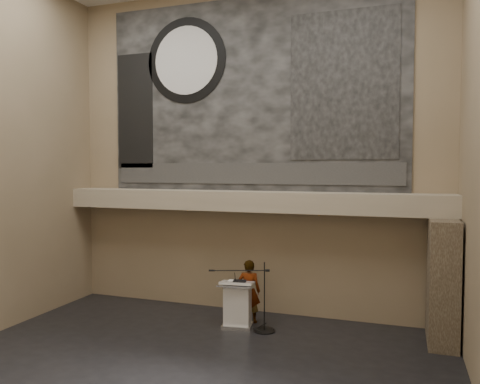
% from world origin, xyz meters
% --- Properties ---
extents(floor, '(10.00, 10.00, 0.00)m').
position_xyz_m(floor, '(0.00, 0.00, 0.00)').
color(floor, black).
rests_on(floor, ground).
extents(wall_back, '(10.00, 0.02, 8.50)m').
position_xyz_m(wall_back, '(0.00, 4.00, 4.25)').
color(wall_back, '#7C6A4E').
rests_on(wall_back, floor).
extents(wall_front, '(10.00, 0.02, 8.50)m').
position_xyz_m(wall_front, '(0.00, -4.00, 4.25)').
color(wall_front, '#7C6A4E').
rests_on(wall_front, floor).
extents(soffit, '(10.00, 0.80, 0.50)m').
position_xyz_m(soffit, '(0.00, 3.60, 2.95)').
color(soffit, gray).
rests_on(soffit, wall_back).
extents(sprinkler_left, '(0.04, 0.04, 0.06)m').
position_xyz_m(sprinkler_left, '(-1.60, 3.55, 2.67)').
color(sprinkler_left, '#B2893D').
rests_on(sprinkler_left, soffit).
extents(sprinkler_right, '(0.04, 0.04, 0.06)m').
position_xyz_m(sprinkler_right, '(1.90, 3.55, 2.67)').
color(sprinkler_right, '#B2893D').
rests_on(sprinkler_right, soffit).
extents(banner, '(8.00, 0.05, 5.00)m').
position_xyz_m(banner, '(0.00, 3.97, 5.70)').
color(banner, black).
rests_on(banner, wall_back).
extents(banner_text_strip, '(7.76, 0.02, 0.55)m').
position_xyz_m(banner_text_strip, '(0.00, 3.93, 3.65)').
color(banner_text_strip, '#2B2B2B').
rests_on(banner_text_strip, banner).
extents(banner_clock_rim, '(2.30, 0.02, 2.30)m').
position_xyz_m(banner_clock_rim, '(-1.80, 3.93, 6.70)').
color(banner_clock_rim, black).
rests_on(banner_clock_rim, banner).
extents(banner_clock_face, '(1.84, 0.02, 1.84)m').
position_xyz_m(banner_clock_face, '(-1.80, 3.91, 6.70)').
color(banner_clock_face, silver).
rests_on(banner_clock_face, banner).
extents(banner_building_print, '(2.60, 0.02, 3.60)m').
position_xyz_m(banner_building_print, '(2.40, 3.93, 5.80)').
color(banner_building_print, black).
rests_on(banner_building_print, banner).
extents(banner_brick_print, '(1.10, 0.02, 3.20)m').
position_xyz_m(banner_brick_print, '(-3.40, 3.93, 5.40)').
color(banner_brick_print, black).
rests_on(banner_brick_print, banner).
extents(stone_pier, '(0.60, 1.40, 2.70)m').
position_xyz_m(stone_pier, '(4.65, 3.15, 1.35)').
color(stone_pier, '#413528').
rests_on(stone_pier, floor).
extents(lectern, '(0.84, 0.65, 1.14)m').
position_xyz_m(lectern, '(0.13, 2.65, 0.55)').
color(lectern, silver).
rests_on(lectern, floor).
extents(binder, '(0.34, 0.30, 0.04)m').
position_xyz_m(binder, '(0.20, 2.60, 1.12)').
color(binder, black).
rests_on(binder, lectern).
extents(papers, '(0.21, 0.28, 0.00)m').
position_xyz_m(papers, '(-0.01, 2.66, 1.10)').
color(papers, silver).
rests_on(papers, lectern).
extents(speaker_person, '(0.60, 0.43, 1.55)m').
position_xyz_m(speaker_person, '(0.28, 3.08, 0.77)').
color(speaker_person, silver).
rests_on(speaker_person, floor).
extents(mic_stand, '(1.48, 0.70, 1.62)m').
position_xyz_m(mic_stand, '(0.76, 2.59, 0.24)').
color(mic_stand, black).
rests_on(mic_stand, floor).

